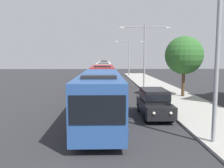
# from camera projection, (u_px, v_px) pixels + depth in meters

# --- Properties ---
(bus_lead) EXTENTS (2.58, 11.94, 3.21)m
(bus_lead) POSITION_uv_depth(u_px,v_px,m) (100.00, 95.00, 15.64)
(bus_lead) COLOR #284C8C
(bus_lead) RESTS_ON ground_plane
(bus_second_in_line) EXTENTS (2.58, 12.05, 3.21)m
(bus_second_in_line) POSITION_uv_depth(u_px,v_px,m) (103.00, 77.00, 28.93)
(bus_second_in_line) COLOR maroon
(bus_second_in_line) RESTS_ON ground_plane
(bus_middle) EXTENTS (2.58, 10.71, 3.21)m
(bus_middle) POSITION_uv_depth(u_px,v_px,m) (104.00, 71.00, 42.44)
(bus_middle) COLOR silver
(bus_middle) RESTS_ON ground_plane
(bus_fourth_in_line) EXTENTS (2.58, 10.98, 3.21)m
(bus_fourth_in_line) POSITION_uv_depth(u_px,v_px,m) (104.00, 68.00, 55.18)
(bus_fourth_in_line) COLOR silver
(bus_fourth_in_line) RESTS_ON ground_plane
(bus_rear) EXTENTS (2.58, 12.35, 3.21)m
(bus_rear) POSITION_uv_depth(u_px,v_px,m) (104.00, 66.00, 68.15)
(bus_rear) COLOR silver
(bus_rear) RESTS_ON ground_plane
(white_suv) EXTENTS (1.86, 4.91, 1.90)m
(white_suv) POSITION_uv_depth(u_px,v_px,m) (154.00, 102.00, 16.75)
(white_suv) COLOR black
(white_suv) RESTS_ON ground_plane
(streetlamp_near) EXTENTS (5.80, 0.28, 7.63)m
(streetlamp_near) POSITION_uv_depth(u_px,v_px,m) (218.00, 40.00, 10.86)
(streetlamp_near) COLOR gray
(streetlamp_near) RESTS_ON sidewalk
(streetlamp_mid) EXTENTS (6.48, 0.28, 8.01)m
(streetlamp_mid) POSITION_uv_depth(u_px,v_px,m) (144.00, 49.00, 31.36)
(streetlamp_mid) COLOR gray
(streetlamp_mid) RESTS_ON sidewalk
(streetlamp_far) EXTENTS (5.97, 0.28, 7.55)m
(streetlamp_far) POSITION_uv_depth(u_px,v_px,m) (129.00, 54.00, 51.92)
(streetlamp_far) COLOR gray
(streetlamp_far) RESTS_ON sidewalk
(roadside_tree) EXTENTS (3.82, 3.82, 6.06)m
(roadside_tree) POSITION_uv_depth(u_px,v_px,m) (184.00, 55.00, 24.27)
(roadside_tree) COLOR #4C3823
(roadside_tree) RESTS_ON sidewalk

